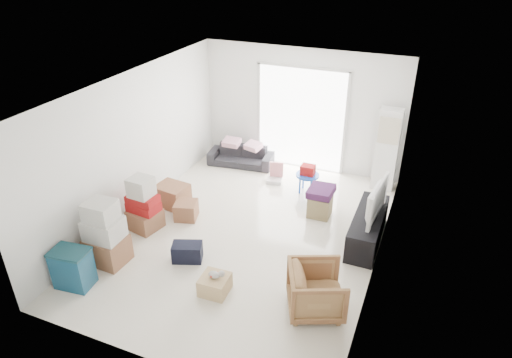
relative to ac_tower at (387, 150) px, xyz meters
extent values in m
cube|color=white|center=(-1.95, -2.65, -0.99)|extent=(4.50, 6.00, 0.24)
cube|color=white|center=(-1.95, -2.65, 1.95)|extent=(4.50, 6.00, 0.24)
cube|color=white|center=(-1.95, 0.47, 0.48)|extent=(4.50, 0.24, 2.70)
cube|color=white|center=(-1.95, -5.77, 0.48)|extent=(4.50, 0.24, 2.70)
cube|color=white|center=(-4.32, -2.65, 0.48)|extent=(0.24, 6.00, 2.70)
cube|color=white|center=(0.42, -2.65, 0.48)|extent=(0.24, 6.00, 2.70)
cube|color=white|center=(-1.95, 0.33, 0.27)|extent=(2.00, 0.01, 2.30)
cube|color=silver|center=(-2.95, 0.32, 0.27)|extent=(0.06, 0.04, 2.30)
cube|color=silver|center=(-0.95, 0.32, 0.27)|extent=(0.06, 0.04, 2.30)
cube|color=silver|center=(-1.95, 0.32, 1.42)|extent=(2.10, 0.04, 0.06)
cube|color=white|center=(0.00, 0.00, 0.00)|extent=(0.45, 0.30, 1.75)
cube|color=black|center=(0.05, -2.03, -0.61)|extent=(0.47, 1.58, 0.53)
imported|color=black|center=(0.05, -2.03, -0.28)|extent=(0.71, 1.12, 0.14)
imported|color=#2C2B31|center=(-3.21, -0.15, -0.59)|extent=(1.53, 0.62, 0.58)
cube|color=#D79DB1|center=(-3.44, -0.14, -0.23)|extent=(0.41, 0.33, 0.13)
cube|color=#D79DB1|center=(-2.90, -0.14, -0.24)|extent=(0.40, 0.35, 0.12)
imported|color=#A07947|center=(-0.31, -4.00, -0.48)|extent=(0.96, 0.98, 0.78)
cube|color=navy|center=(-3.85, -4.90, -0.72)|extent=(0.58, 0.43, 0.30)
cube|color=navy|center=(-3.85, -4.90, -0.42)|extent=(0.58, 0.43, 0.30)
cube|color=#0C333D|center=(-3.85, -4.90, -0.25)|extent=(0.60, 0.45, 0.04)
cube|color=#905D41|center=(-3.75, -4.23, -0.65)|extent=(0.63, 0.54, 0.46)
cube|color=silver|center=(-3.75, -4.23, -0.24)|extent=(0.57, 0.47, 0.36)
cube|color=silver|center=(-3.75, -4.23, 0.09)|extent=(0.47, 0.42, 0.31)
cube|color=#905D41|center=(-3.75, -3.18, -0.69)|extent=(0.60, 0.60, 0.37)
cube|color=red|center=(-3.75, -3.18, -0.43)|extent=(0.59, 0.42, 0.17)
cube|color=red|center=(-3.75, -3.18, -0.27)|extent=(0.55, 0.37, 0.15)
cube|color=silver|center=(-3.75, -3.18, -0.02)|extent=(0.41, 0.39, 0.35)
cube|color=#905D41|center=(-3.72, -2.30, -0.66)|extent=(0.65, 0.56, 0.43)
cube|color=#905D41|center=(-3.23, -2.61, -0.71)|extent=(0.50, 0.50, 0.33)
cube|color=black|center=(-2.57, -3.71, -0.72)|extent=(0.55, 0.44, 0.31)
cube|color=#9E895C|center=(-0.93, -1.56, -0.67)|extent=(0.42, 0.42, 0.41)
cube|color=#512152|center=(-0.93, -1.56, -0.39)|extent=(0.48, 0.48, 0.14)
cylinder|color=blue|center=(-1.41, -0.79, -0.48)|extent=(0.48, 0.48, 0.04)
cylinder|color=blue|center=(-1.30, -0.67, -0.69)|extent=(0.04, 0.04, 0.37)
cylinder|color=blue|center=(-1.53, -0.67, -0.69)|extent=(0.04, 0.04, 0.37)
cylinder|color=blue|center=(-1.53, -0.91, -0.69)|extent=(0.04, 0.04, 0.37)
cylinder|color=blue|center=(-1.30, -0.91, -0.69)|extent=(0.04, 0.04, 0.37)
cube|color=red|center=(-1.41, -0.79, -0.36)|extent=(0.28, 0.22, 0.20)
cube|color=silver|center=(-2.18, -0.65, -0.84)|extent=(0.37, 0.34, 0.08)
cube|color=pink|center=(-2.18, -0.54, -0.62)|extent=(0.30, 0.10, 0.34)
cube|color=tan|center=(-1.81, -4.22, -0.74)|extent=(0.43, 0.43, 0.27)
ellipsoid|color=#B2ADA8|center=(-1.81, -4.22, -0.55)|extent=(0.19, 0.13, 0.10)
cube|color=red|center=(-1.81, -4.22, -0.55)|extent=(0.16, 0.15, 0.03)
sphere|color=#B2ADA8|center=(-1.70, -4.19, -0.53)|extent=(0.10, 0.10, 0.10)
camera|label=1|loc=(0.77, -8.83, 3.88)|focal=32.00mm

